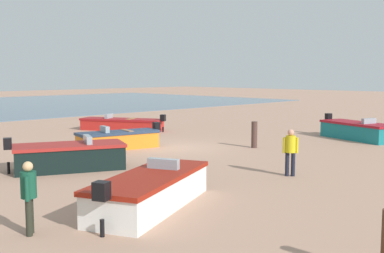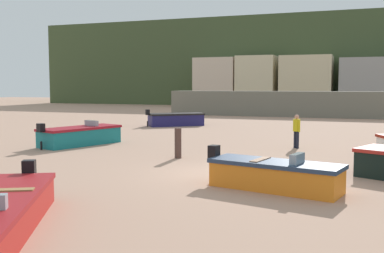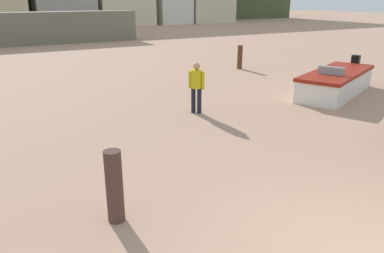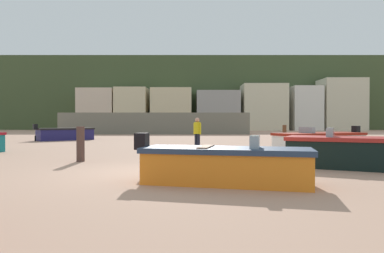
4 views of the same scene
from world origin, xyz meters
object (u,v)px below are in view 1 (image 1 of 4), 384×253
boat_white_3 (151,191)px  beach_walker_foreground (290,149)px  boat_black_4 (69,156)px  beach_walker_distant (29,192)px  boat_red_0 (122,124)px  boat_teal_5 (358,131)px  mooring_post_mid_beach (254,135)px  boat_orange_2 (118,140)px

boat_white_3 → beach_walker_foreground: bearing=62.1°
boat_black_4 → beach_walker_distant: beach_walker_distant is taller
beach_walker_foreground → beach_walker_distant: size_ratio=1.00×
boat_red_0 → boat_teal_5: 13.88m
boat_black_4 → beach_walker_foreground: 7.96m
mooring_post_mid_beach → boat_white_3: bearing=23.0°
boat_red_0 → boat_white_3: (10.01, 14.44, 0.07)m
beach_walker_distant → boat_black_4: bearing=178.4°
boat_black_4 → beach_walker_foreground: (-4.72, 6.39, 0.47)m
boat_teal_5 → beach_walker_distant: size_ratio=2.82×
boat_white_3 → boat_black_4: (-1.18, -5.96, 0.03)m
beach_walker_foreground → boat_orange_2: bearing=-37.4°
mooring_post_mid_beach → beach_walker_distant: bearing=16.7°
boat_teal_5 → boat_white_3: bearing=25.9°
boat_orange_2 → boat_white_3: 10.20m
boat_black_4 → boat_orange_2: bearing=147.3°
beach_walker_foreground → boat_red_0: bearing=-55.9°
boat_white_3 → mooring_post_mid_beach: (-10.13, -4.30, 0.17)m
boat_red_0 → boat_orange_2: boat_orange_2 is taller
boat_red_0 → mooring_post_mid_beach: mooring_post_mid_beach is taller
boat_teal_5 → boat_orange_2: bearing=-12.3°
boat_red_0 → boat_black_4: (8.84, 8.49, 0.11)m
boat_white_3 → boat_teal_5: (-16.34, -2.09, 0.02)m
boat_white_3 → boat_orange_2: bearing=124.4°
boat_orange_2 → beach_walker_distant: bearing=147.2°
boat_teal_5 → mooring_post_mid_beach: size_ratio=3.65×
boat_orange_2 → boat_white_3: bearing=161.1°
boat_teal_5 → beach_walker_foreground: (10.44, 2.53, 0.48)m
boat_black_4 → beach_walker_distant: size_ratio=2.64×
boat_orange_2 → beach_walker_foreground: bearing=-163.8°
boat_black_4 → boat_teal_5: size_ratio=0.94×
boat_teal_5 → mooring_post_mid_beach: bearing=-0.9°
beach_walker_distant → beach_walker_foreground: bearing=121.7°
beach_walker_distant → boat_orange_2: bearing=170.3°
mooring_post_mid_beach → boat_orange_2: bearing=-42.6°
boat_red_0 → boat_white_3: 17.58m
boat_black_4 → beach_walker_foreground: bearing=61.2°
boat_orange_2 → mooring_post_mid_beach: size_ratio=3.33×
boat_white_3 → mooring_post_mid_beach: mooring_post_mid_beach is taller
boat_black_4 → mooring_post_mid_beach: 9.11m
boat_orange_2 → boat_teal_5: size_ratio=0.91×
boat_black_4 → boat_red_0: bearing=158.6°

